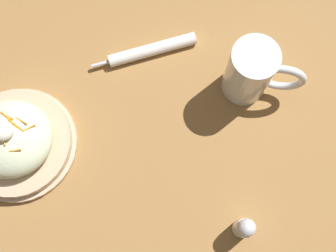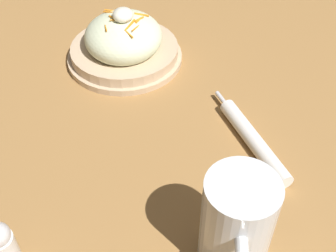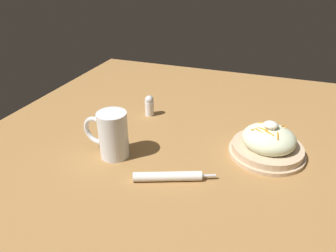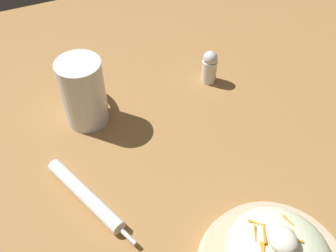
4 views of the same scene
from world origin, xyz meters
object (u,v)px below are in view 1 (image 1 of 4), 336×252
salad_plate (14,140)px  beer_mug (250,74)px  salt_shaker (244,228)px  napkin_roll (151,50)px

salad_plate → beer_mug: 0.44m
salt_shaker → salad_plate: bearing=-15.9°
beer_mug → salad_plate: bearing=20.1°
salad_plate → beer_mug: beer_mug is taller
beer_mug → salt_shaker: 0.27m
napkin_roll → salt_shaker: (-0.19, 0.33, 0.03)m
napkin_roll → salt_shaker: size_ratio=2.68×
napkin_roll → beer_mug: bearing=163.3°
napkin_roll → salt_shaker: bearing=120.0°
salad_plate → beer_mug: bearing=-159.9°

